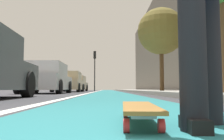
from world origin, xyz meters
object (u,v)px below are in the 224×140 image
skateboard (139,109)px  street_tree_mid (161,31)px  parked_car_mid (46,79)px  parked_car_end (76,84)px  traffic_light (95,63)px  parked_car_far (68,82)px

skateboard → street_tree_mid: bearing=-13.9°
skateboard → parked_car_mid: bearing=17.4°
parked_car_end → traffic_light: size_ratio=1.02×
parked_car_mid → street_tree_mid: 6.27m
traffic_light → street_tree_mid: 14.43m
skateboard → street_tree_mid: size_ratio=0.19×
skateboard → traffic_light: (24.24, 1.54, 2.91)m
skateboard → parked_car_mid: 10.67m
traffic_light → parked_car_end: bearing=142.9°
parked_car_mid → parked_car_end: 11.82m
parked_car_far → parked_car_mid: bearing=179.0°
street_tree_mid → parked_car_mid: bearing=92.5°
street_tree_mid → parked_car_far: bearing=44.6°
parked_car_far → traffic_light: bearing=-10.7°
parked_car_mid → parked_car_end: (11.82, 0.07, 0.02)m
parked_car_mid → traffic_light: 14.36m
traffic_light → parked_car_mid: bearing=173.4°
parked_car_far → traffic_light: size_ratio=0.98×
parked_car_mid → traffic_light: (14.08, -1.64, 2.29)m
parked_car_far → street_tree_mid: 8.41m
parked_car_far → street_tree_mid: bearing=-135.4°
parked_car_end → street_tree_mid: size_ratio=1.01×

